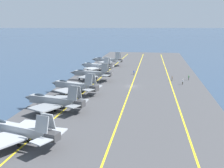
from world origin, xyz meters
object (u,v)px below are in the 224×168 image
at_px(crew_brown_vest, 172,78).
at_px(crew_white_vest, 183,82).
at_px(crew_blue_vest, 134,72).
at_px(parked_jet_nearest, 19,130).
at_px(parked_jet_sixth, 108,60).
at_px(parked_jet_fourth, 91,73).
at_px(crew_green_vest, 189,77).
at_px(parked_jet_second, 54,101).
at_px(parked_jet_fifth, 97,66).
at_px(parked_jet_third, 74,86).

relative_size(crew_brown_vest, crew_white_vest, 0.96).
relative_size(crew_brown_vest, crew_blue_vest, 1.07).
bearing_deg(crew_blue_vest, parked_jet_nearest, 167.88).
bearing_deg(crew_white_vest, parked_jet_sixth, 40.10).
bearing_deg(parked_jet_fourth, crew_green_vest, -80.26).
relative_size(parked_jet_fourth, crew_brown_vest, 8.76).
distance_m(parked_jet_nearest, crew_green_vest, 69.73).
xyz_separation_m(crew_green_vest, crew_blue_vest, (8.21, 20.45, -0.08)).
xyz_separation_m(parked_jet_sixth, crew_white_vest, (-37.90, -31.91, -1.65)).
bearing_deg(crew_green_vest, crew_white_vest, 159.61).
bearing_deg(crew_blue_vest, crew_brown_vest, -126.96).
relative_size(parked_jet_second, parked_jet_fifth, 1.08).
bearing_deg(parked_jet_fifth, crew_green_vest, -108.60).
relative_size(parked_jet_nearest, parked_jet_fifth, 1.11).
bearing_deg(parked_jet_third, parked_jet_fourth, -2.39).
bearing_deg(parked_jet_nearest, crew_white_vest, -31.59).
bearing_deg(parked_jet_sixth, crew_blue_vest, -146.81).
height_order(parked_jet_third, crew_green_vest, parked_jet_third).
bearing_deg(parked_jet_second, parked_jet_sixth, -0.83).
height_order(parked_jet_nearest, parked_jet_sixth, parked_jet_sixth).
relative_size(parked_jet_fifth, crew_brown_vest, 8.58).
xyz_separation_m(parked_jet_sixth, crew_brown_vest, (-32.75, -28.72, -1.69)).
xyz_separation_m(parked_jet_second, crew_blue_vest, (49.35, -15.38, -1.42)).
bearing_deg(parked_jet_third, parked_jet_nearest, -179.37).
height_order(parked_jet_fourth, crew_green_vest, parked_jet_fourth).
height_order(parked_jet_third, crew_white_vest, parked_jet_third).
xyz_separation_m(parked_jet_second, parked_jet_fifth, (53.41, 0.64, 0.16)).
xyz_separation_m(parked_jet_fifth, crew_green_vest, (-12.27, -36.48, -1.50)).
relative_size(crew_brown_vest, crew_green_vest, 0.99).
xyz_separation_m(parked_jet_nearest, crew_blue_vest, (68.42, -14.69, -1.65)).
xyz_separation_m(parked_jet_fourth, crew_blue_vest, (14.18, -14.29, -1.66)).
bearing_deg(parked_jet_sixth, crew_white_vest, -139.90).
height_order(parked_jet_second, crew_green_vest, parked_jet_second).
xyz_separation_m(parked_jet_nearest, parked_jet_fifth, (72.48, 1.34, -0.07)).
bearing_deg(parked_jet_fifth, crew_brown_vest, -116.08).
bearing_deg(crew_white_vest, parked_jet_nearest, 148.41).
bearing_deg(crew_brown_vest, parked_jet_fourth, 96.68).
bearing_deg(parked_jet_sixth, parked_jet_second, 179.17).
xyz_separation_m(parked_jet_third, crew_green_vest, (24.85, -35.53, -1.32)).
bearing_deg(parked_jet_sixth, parked_jet_nearest, 179.78).
xyz_separation_m(parked_jet_second, parked_jet_third, (16.28, -0.30, -0.02)).
bearing_deg(parked_jet_fourth, parked_jet_nearest, 179.58).
xyz_separation_m(parked_jet_nearest, parked_jet_sixth, (90.35, -0.34, 0.11)).
relative_size(parked_jet_second, crew_green_vest, 9.19).
relative_size(parked_jet_nearest, crew_white_vest, 9.19).
distance_m(parked_jet_third, parked_jet_sixth, 55.00).
relative_size(parked_jet_sixth, crew_green_vest, 8.78).
xyz_separation_m(parked_jet_sixth, crew_green_vest, (-30.14, -34.80, -1.68)).
bearing_deg(parked_jet_sixth, parked_jet_fifth, 174.63).
bearing_deg(crew_blue_vest, parked_jet_third, 155.48).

